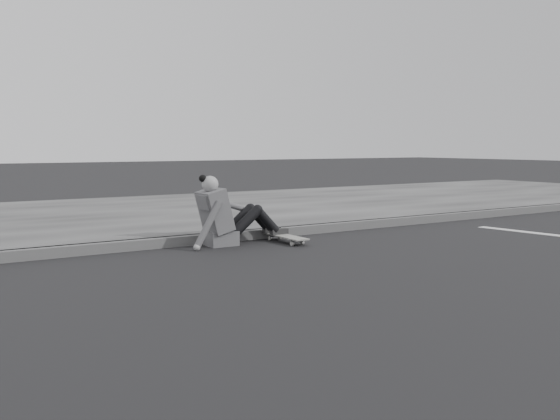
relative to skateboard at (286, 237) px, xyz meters
The scene contains 5 objects.
ground 2.11m from the skateboard, 82.73° to the right, with size 80.00×80.00×0.00m, color black.
curb 0.55m from the skateboard, 61.09° to the left, with size 24.00×0.16×0.12m, color #4A4A4A.
sidewalk 3.51m from the skateboard, 85.64° to the left, with size 24.00×6.00×0.12m, color #3D3D3D.
skateboard is the anchor object (origin of this frame).
seated_woman 0.83m from the skateboard, 161.47° to the left, with size 1.38×0.46×0.88m.
Camera 1 is at (-4.53, -4.46, 1.24)m, focal length 40.00 mm.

